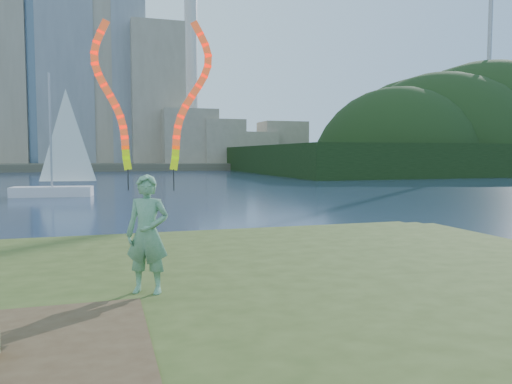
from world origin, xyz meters
name	(u,v)px	position (x,y,z in m)	size (l,w,h in m)	color
ground	(170,315)	(0.00, 0.00, 0.00)	(320.00, 320.00, 0.00)	#1A2741
grassy_knoll	(194,346)	(0.00, -2.30, 0.34)	(20.00, 18.00, 0.80)	#384719
far_shore	(108,165)	(0.00, 95.00, 0.60)	(320.00, 40.00, 1.20)	#504B3B
wooded_hill	(483,170)	(59.57, 59.96, 0.16)	(78.00, 50.00, 63.00)	black
woman_with_ribbons	(148,190)	(-0.45, -1.37, 2.21)	(1.88, 0.87, 4.01)	#186D39
sailboat	(56,175)	(-3.91, 26.20, 1.36)	(5.29, 2.12, 7.94)	silver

